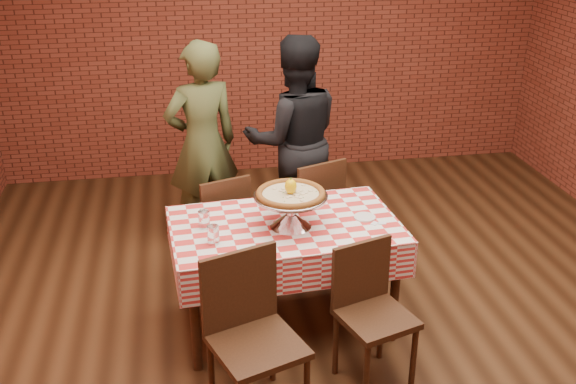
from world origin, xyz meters
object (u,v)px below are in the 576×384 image
at_px(diner_olive, 202,144).
at_px(diner_black, 294,140).
at_px(water_glass_right, 204,219).
at_px(chair_near_right, 376,321).
at_px(pizza_stand, 291,211).
at_px(pizza, 291,195).
at_px(condiment_caddy, 280,194).
at_px(table, 285,275).
at_px(chair_near_left, 257,343).
at_px(water_glass_left, 213,235).
at_px(chair_far_left, 218,225).
at_px(chair_far_right, 308,209).

xyz_separation_m(diner_olive, diner_black, (0.74, -0.07, 0.01)).
distance_m(water_glass_right, chair_near_right, 1.24).
xyz_separation_m(pizza_stand, diner_black, (0.26, 1.33, -0.01)).
bearing_deg(pizza, pizza_stand, 0.00).
height_order(condiment_caddy, diner_black, diner_black).
bearing_deg(condiment_caddy, pizza, -84.67).
height_order(table, pizza_stand, pizza_stand).
bearing_deg(diner_black, chair_near_right, 93.09).
xyz_separation_m(table, chair_near_left, (-0.29, -0.83, 0.09)).
xyz_separation_m(water_glass_left, chair_far_left, (0.08, 0.89, -0.39)).
height_order(chair_near_right, chair_far_right, chair_far_right).
distance_m(table, water_glass_left, 0.67).
xyz_separation_m(chair_near_left, chair_far_right, (0.61, 1.65, -0.02)).
bearing_deg(chair_far_right, pizza, 50.58).
height_order(water_glass_right, chair_far_right, chair_far_right).
bearing_deg(chair_far_left, diner_black, -158.56).
bearing_deg(chair_near_left, condiment_caddy, 54.88).
xyz_separation_m(water_glass_right, diner_olive, (0.06, 1.32, 0.03)).
bearing_deg(table, water_glass_right, 176.68).
bearing_deg(water_glass_right, pizza, -7.09).
bearing_deg(chair_far_left, pizza, 100.51).
distance_m(pizza, diner_black, 1.36).
bearing_deg(chair_far_right, pizza_stand, 50.58).
distance_m(pizza_stand, pizza, 0.11).
distance_m(chair_far_left, diner_olive, 0.77).
bearing_deg(water_glass_right, diner_olive, 87.44).
height_order(water_glass_right, chair_near_right, water_glass_right).
bearing_deg(chair_far_right, water_glass_left, 31.13).
bearing_deg(chair_near_left, water_glass_right, 84.62).
distance_m(chair_far_right, diner_olive, 1.02).
xyz_separation_m(pizza_stand, chair_far_left, (-0.42, 0.74, -0.43)).
height_order(pizza_stand, diner_black, diner_black).
bearing_deg(chair_far_right, chair_far_left, -11.27).
bearing_deg(chair_near_right, water_glass_left, 132.80).
bearing_deg(condiment_caddy, chair_near_left, -101.89).
bearing_deg(water_glass_left, chair_near_right, -29.23).
distance_m(diner_olive, diner_black, 0.75).
bearing_deg(chair_near_right, water_glass_right, 124.55).
height_order(condiment_caddy, diner_olive, diner_olive).
bearing_deg(chair_far_left, water_glass_right, 60.57).
height_order(pizza_stand, pizza, pizza).
bearing_deg(water_glass_left, chair_near_left, -74.40).
distance_m(water_glass_left, chair_far_right, 1.33).
height_order(water_glass_right, diner_olive, diner_olive).
distance_m(table, pizza, 0.60).
distance_m(table, pizza_stand, 0.49).
xyz_separation_m(water_glass_left, condiment_caddy, (0.49, 0.50, 0.02)).
relative_size(water_glass_left, diner_olive, 0.07).
bearing_deg(water_glass_left, condiment_caddy, 45.37).
xyz_separation_m(pizza_stand, water_glass_right, (-0.54, 0.07, -0.05)).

